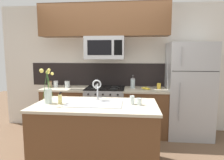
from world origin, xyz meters
TOP-DOWN VIEW (x-y plane):
  - ground_plane at (0.00, 0.00)m, footprint 10.00×10.00m
  - rear_partition at (0.30, 1.28)m, footprint 5.20×0.10m
  - splash_band at (0.00, 1.22)m, footprint 3.29×0.01m
  - back_counter_left at (-0.81, 0.90)m, footprint 0.89×0.65m
  - back_counter_right at (0.79, 0.90)m, footprint 0.85×0.65m
  - stove_range at (0.00, 0.90)m, footprint 0.76×0.64m
  - microwave at (0.00, 0.88)m, footprint 0.74×0.40m
  - upper_cabinet_band at (-0.02, 0.85)m, footprint 2.43×0.34m
  - refrigerator at (1.60, 0.92)m, footprint 0.81×0.74m
  - storage_jar_tall at (-1.14, 0.90)m, footprint 0.09×0.09m
  - storage_jar_medium at (-1.02, 0.93)m, footprint 0.09×0.09m
  - storage_jar_short at (-0.78, 0.91)m, footprint 0.10×0.10m
  - banana_bunch at (0.79, 0.84)m, footprint 0.19×0.11m
  - french_press at (0.54, 0.96)m, footprint 0.09×0.09m
  - coffee_tin at (1.05, 0.95)m, footprint 0.08×0.08m
  - island_counter at (0.04, -0.35)m, footprint 1.67×0.86m
  - kitchen_sink at (0.02, -0.35)m, footprint 0.76×0.44m
  - sink_faucet at (0.02, -0.13)m, footprint 0.14×0.14m
  - dish_soap_bottle at (-0.45, -0.39)m, footprint 0.06×0.05m
  - drinking_glass at (0.53, -0.32)m, footprint 0.06×0.06m
  - spare_glass at (0.63, -0.35)m, footprint 0.07×0.07m
  - flower_vase at (-0.62, -0.38)m, footprint 0.13×0.20m

SIDE VIEW (x-z plane):
  - ground_plane at x=0.00m, z-range 0.00..0.00m
  - island_counter at x=0.04m, z-range 0.00..0.91m
  - back_counter_left at x=-0.81m, z-range 0.00..0.91m
  - back_counter_right at x=0.79m, z-range 0.00..0.91m
  - stove_range at x=0.00m, z-range 0.00..0.93m
  - kitchen_sink at x=0.02m, z-range 0.76..0.92m
  - refrigerator at x=1.60m, z-range 0.00..1.79m
  - banana_bunch at x=0.79m, z-range 0.89..0.97m
  - spare_glass at x=0.63m, z-range 0.91..1.00m
  - coffee_tin at x=1.05m, z-range 0.91..1.02m
  - drinking_glass at x=0.53m, z-range 0.91..1.03m
  - storage_jar_tall at x=-1.14m, z-range 0.91..1.04m
  - storage_jar_medium at x=-1.02m, z-range 0.91..1.04m
  - dish_soap_bottle at x=-0.45m, z-range 0.90..1.06m
  - storage_jar_short at x=-0.78m, z-range 0.91..1.06m
  - french_press at x=0.54m, z-range 0.88..1.14m
  - flower_vase at x=-0.62m, z-range 0.81..1.30m
  - sink_faucet at x=0.02m, z-range 0.95..1.26m
  - splash_band at x=0.00m, z-range 0.91..1.39m
  - rear_partition at x=0.30m, z-range 0.00..2.60m
  - microwave at x=0.00m, z-range 1.49..1.91m
  - upper_cabinet_band at x=-0.02m, z-range 1.91..2.51m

